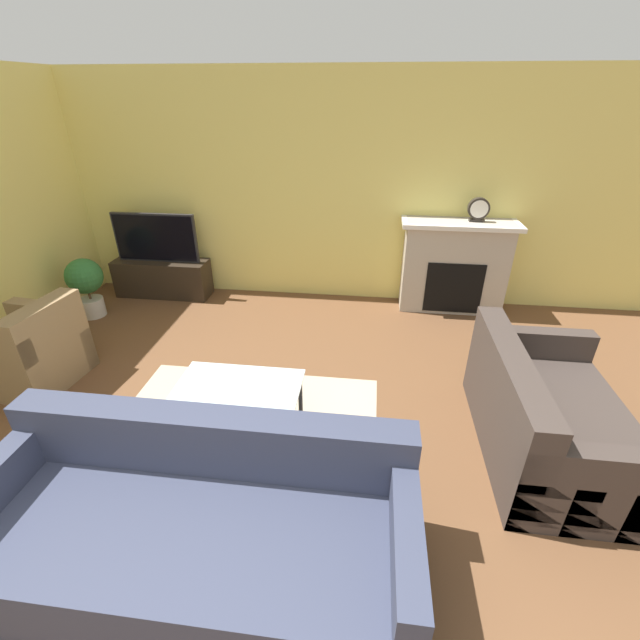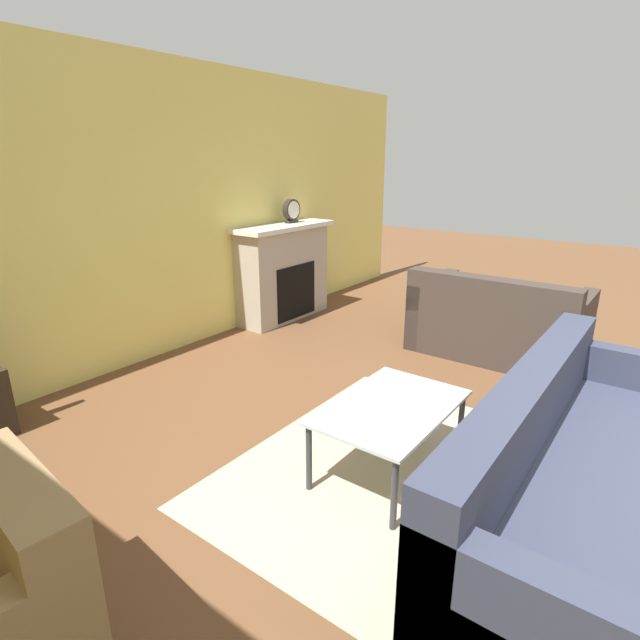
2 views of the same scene
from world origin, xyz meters
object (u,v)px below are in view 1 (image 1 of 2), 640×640
object	(u,v)px
coffee_table	(237,393)
mantel_clock	(478,209)
couch_sectional	(198,528)
tv	(156,238)
potted_plant	(86,282)
couch_loveseat	(546,419)
armchair_by_window	(31,353)

from	to	relation	value
coffee_table	mantel_clock	bearing A→B (deg)	49.80
couch_sectional	coffee_table	xyz separation A→B (m)	(-0.09, 1.06, 0.11)
tv	couch_sectional	bearing A→B (deg)	-62.14
coffee_table	mantel_clock	size ratio (longest dim) A/B	3.56
tv	coffee_table	distance (m)	3.05
potted_plant	mantel_clock	bearing A→B (deg)	9.56
tv	mantel_clock	xyz separation A→B (m)	(3.91, 0.07, 0.46)
couch_sectional	couch_loveseat	bearing A→B (deg)	27.86
couch_loveseat	coffee_table	world-z (taller)	couch_loveseat
coffee_table	potted_plant	world-z (taller)	potted_plant
couch_sectional	coffee_table	world-z (taller)	couch_sectional
couch_sectional	couch_loveseat	distance (m)	2.52
couch_loveseat	potted_plant	world-z (taller)	couch_loveseat
mantel_clock	couch_loveseat	bearing A→B (deg)	-85.62
tv	couch_loveseat	bearing A→B (deg)	-29.76
couch_sectional	armchair_by_window	size ratio (longest dim) A/B	2.78
tv	armchair_by_window	bearing A→B (deg)	-99.29
couch_loveseat	armchair_by_window	bearing A→B (deg)	85.64
couch_sectional	mantel_clock	xyz separation A→B (m)	(2.05, 3.59, 0.97)
coffee_table	armchair_by_window	bearing A→B (deg)	167.83
armchair_by_window	mantel_clock	bearing A→B (deg)	121.98
couch_sectional	armchair_by_window	distance (m)	2.66
coffee_table	couch_sectional	bearing A→B (deg)	-85.35
couch_loveseat	potted_plant	distance (m)	4.98
armchair_by_window	mantel_clock	world-z (taller)	mantel_clock
couch_loveseat	coffee_table	bearing A→B (deg)	92.88
mantel_clock	couch_sectional	bearing A→B (deg)	-119.71
couch_sectional	mantel_clock	world-z (taller)	mantel_clock
couch_sectional	armchair_by_window	xyz separation A→B (m)	(-2.19, 1.52, 0.02)
tv	couch_sectional	size ratio (longest dim) A/B	0.45
tv	mantel_clock	world-z (taller)	mantel_clock
coffee_table	potted_plant	size ratio (longest dim) A/B	1.32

